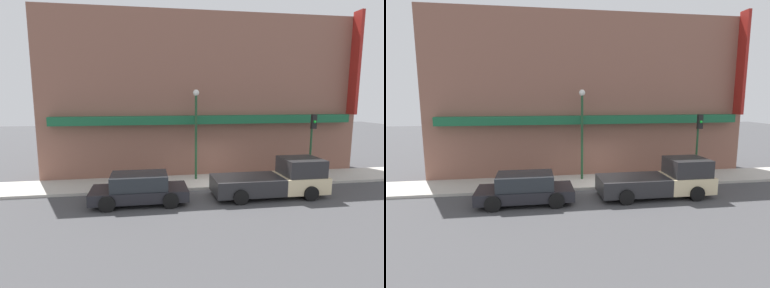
{
  "view_description": "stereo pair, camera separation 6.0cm",
  "coord_description": "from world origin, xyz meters",
  "views": [
    {
      "loc": [
        -3.76,
        -15.2,
        4.93
      ],
      "look_at": [
        -1.22,
        1.1,
        2.35
      ],
      "focal_mm": 28.0,
      "sensor_mm": 36.0,
      "label": 1
    },
    {
      "loc": [
        -3.7,
        -15.21,
        4.93
      ],
      "look_at": [
        -1.22,
        1.1,
        2.35
      ],
      "focal_mm": 28.0,
      "sensor_mm": 36.0,
      "label": 2
    }
  ],
  "objects": [
    {
      "name": "parked_car",
      "position": [
        -4.11,
        -1.45,
        0.69
      ],
      "size": [
        4.47,
        2.09,
        1.4
      ],
      "rotation": [
        0.0,
        0.0,
        0.01
      ],
      "color": "black",
      "rests_on": "ground"
    },
    {
      "name": "ground_plane",
      "position": [
        0.0,
        0.0,
        0.0
      ],
      "size": [
        80.0,
        80.0,
        0.0
      ],
      "primitive_type": "plane",
      "color": "#424244"
    },
    {
      "name": "fire_hydrant",
      "position": [
        -5.17,
        0.41,
        0.45
      ],
      "size": [
        0.21,
        0.21,
        0.61
      ],
      "color": "yellow",
      "rests_on": "sidewalk"
    },
    {
      "name": "street_lamp",
      "position": [
        -0.88,
        1.74,
        3.43
      ],
      "size": [
        0.36,
        0.36,
        5.22
      ],
      "color": "#1E4728",
      "rests_on": "sidewalk"
    },
    {
      "name": "building",
      "position": [
        0.02,
        4.23,
        4.96
      ],
      "size": [
        19.8,
        3.8,
        10.19
      ],
      "color": "brown",
      "rests_on": "ground"
    },
    {
      "name": "traffic_light",
      "position": [
        5.66,
        0.53,
        2.76
      ],
      "size": [
        0.28,
        0.42,
        3.82
      ],
      "color": "#1E4728",
      "rests_on": "sidewalk"
    },
    {
      "name": "sidewalk",
      "position": [
        0.0,
        1.38,
        0.07
      ],
      "size": [
        36.0,
        2.75,
        0.15
      ],
      "color": "#B7B2A8",
      "rests_on": "ground"
    },
    {
      "name": "pickup_truck",
      "position": [
        2.68,
        -1.45,
        0.82
      ],
      "size": [
        5.66,
        2.17,
        1.89
      ],
      "rotation": [
        0.0,
        0.0,
        -0.02
      ],
      "color": "beige",
      "rests_on": "ground"
    }
  ]
}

